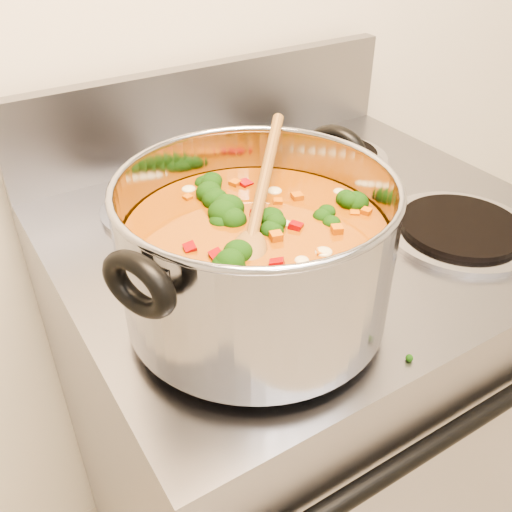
{
  "coord_description": "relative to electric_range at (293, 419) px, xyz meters",
  "views": [
    {
      "loc": [
        -0.46,
        0.58,
        1.37
      ],
      "look_at": [
        -0.19,
        1.02,
        1.01
      ],
      "focal_mm": 40.0,
      "sensor_mm": 36.0,
      "label": 1
    }
  ],
  "objects": [
    {
      "name": "electric_range",
      "position": [
        0.0,
        0.0,
        0.0
      ],
      "size": [
        0.72,
        0.66,
        1.08
      ],
      "color": "gray",
      "rests_on": "ground"
    },
    {
      "name": "cooktop_crumbs",
      "position": [
        -0.27,
        -0.07,
        0.46
      ],
      "size": [
        0.16,
        0.28,
        0.01
      ],
      "color": "black",
      "rests_on": "electric_range"
    },
    {
      "name": "wooden_spoon",
      "position": [
        -0.17,
        -0.14,
        0.59
      ],
      "size": [
        0.18,
        0.19,
        0.08
      ],
      "rotation": [
        0.0,
        0.0,
        0.84
      ],
      "color": "brown",
      "rests_on": "stockpot"
    },
    {
      "name": "stockpot",
      "position": [
        -0.18,
        -0.15,
        0.54
      ],
      "size": [
        0.36,
        0.3,
        0.18
      ],
      "rotation": [
        0.0,
        0.0,
        0.38
      ],
      "color": "#98989F",
      "rests_on": "electric_range"
    }
  ]
}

